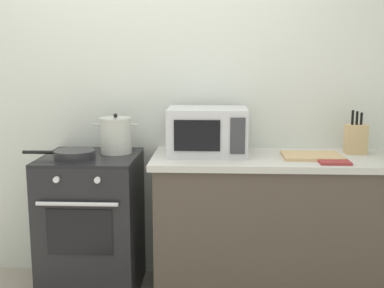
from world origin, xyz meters
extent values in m
cube|color=silver|center=(0.30, 0.97, 1.25)|extent=(4.40, 0.10, 2.50)
cube|color=#4C4238|center=(0.90, 0.62, 0.44)|extent=(1.64, 0.56, 0.88)
cube|color=beige|center=(0.90, 0.62, 0.90)|extent=(1.70, 0.60, 0.04)
cube|color=black|center=(-0.35, 0.60, 0.45)|extent=(0.60, 0.60, 0.90)
cube|color=black|center=(-0.35, 0.60, 0.91)|extent=(0.60, 0.60, 0.02)
cube|color=black|center=(-0.35, 0.30, 0.52)|extent=(0.39, 0.01, 0.28)
cylinder|color=silver|center=(-0.35, 0.27, 0.70)|extent=(0.48, 0.02, 0.02)
cylinder|color=silver|center=(-0.47, 0.29, 0.84)|extent=(0.04, 0.02, 0.04)
cylinder|color=silver|center=(-0.23, 0.29, 0.84)|extent=(0.04, 0.02, 0.04)
cylinder|color=beige|center=(-0.20, 0.69, 1.03)|extent=(0.20, 0.20, 0.22)
cylinder|color=beige|center=(-0.20, 0.69, 1.15)|extent=(0.21, 0.21, 0.01)
sphere|color=black|center=(-0.20, 0.69, 1.17)|extent=(0.03, 0.03, 0.03)
cylinder|color=beige|center=(-0.32, 0.69, 1.11)|extent=(0.05, 0.01, 0.01)
cylinder|color=beige|center=(-0.08, 0.69, 1.11)|extent=(0.05, 0.01, 0.01)
cylinder|color=#28282B|center=(-0.42, 0.52, 0.95)|extent=(0.25, 0.25, 0.05)
cylinder|color=black|center=(-0.65, 0.52, 0.96)|extent=(0.20, 0.02, 0.02)
cube|color=silver|center=(0.40, 0.68, 1.07)|extent=(0.50, 0.36, 0.30)
cube|color=black|center=(0.34, 0.50, 1.07)|extent=(0.28, 0.01, 0.19)
cube|color=#38383D|center=(0.58, 0.50, 1.07)|extent=(0.09, 0.01, 0.22)
cube|color=tan|center=(1.05, 0.60, 0.93)|extent=(0.36, 0.26, 0.02)
cube|color=tan|center=(1.35, 0.74, 1.02)|extent=(0.13, 0.10, 0.19)
cylinder|color=black|center=(1.33, 0.74, 1.16)|extent=(0.02, 0.02, 0.09)
cylinder|color=black|center=(1.35, 0.74, 1.15)|extent=(0.02, 0.02, 0.09)
cylinder|color=black|center=(1.38, 0.74, 1.15)|extent=(0.02, 0.02, 0.08)
cube|color=#993333|center=(1.15, 0.44, 0.93)|extent=(0.18, 0.14, 0.02)
camera|label=1|loc=(0.44, -2.41, 1.53)|focal=45.67mm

